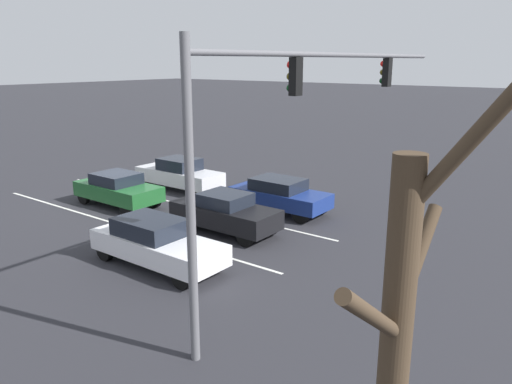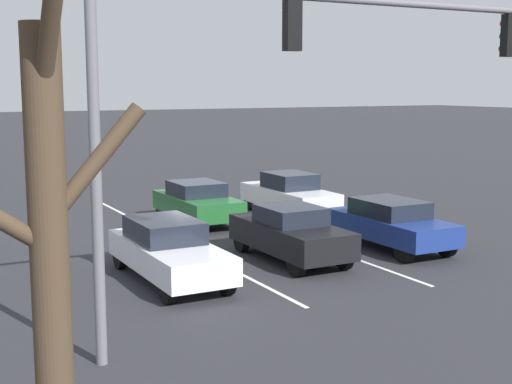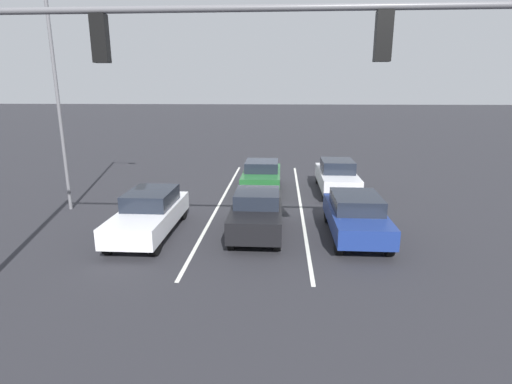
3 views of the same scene
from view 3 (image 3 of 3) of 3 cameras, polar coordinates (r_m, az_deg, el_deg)
The scene contains 10 objects.
ground_plane at distance 20.35m, azimuth 0.95°, elevation 0.25°, with size 240.00×240.00×0.00m, color #28282D.
lane_stripe_left_divider at distance 18.33m, azimuth 6.31°, elevation -1.43°, with size 0.12×16.17×0.01m, color silver.
lane_stripe_center_divider at distance 18.51m, azimuth -4.98°, elevation -1.23°, with size 0.12×16.17×0.01m, color silver.
car_black_midlane_front at distance 14.16m, azimuth 0.18°, elevation -2.83°, with size 1.74×4.30×1.55m.
car_navy_leftlane_front at distance 14.22m, azimuth 14.06°, elevation -3.19°, with size 1.80×4.36×1.49m.
car_white_rightlane_front at distance 14.55m, azimuth -14.95°, elevation -2.87°, with size 1.74×4.70×1.53m.
car_silver_leftlane_second at distance 20.24m, azimuth 11.45°, elevation 2.26°, with size 1.73×4.76×1.63m.
car_darkgreen_midlane_second at distance 20.20m, azimuth 0.83°, elevation 2.43°, with size 1.85×4.20×1.50m.
traffic_signal_gantry at distance 9.26m, azimuth -19.78°, elevation 15.01°, with size 13.19×0.37×6.92m.
street_lamp_right_shoulder at distance 18.20m, azimuth -26.17°, elevation 13.06°, with size 1.65×0.24×8.84m.
Camera 3 is at (-0.91, 19.70, 4.99)m, focal length 28.00 mm.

